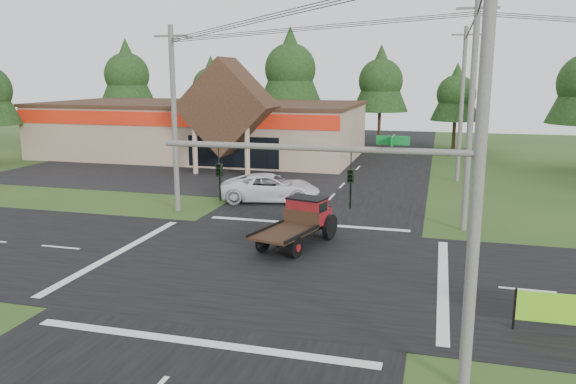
% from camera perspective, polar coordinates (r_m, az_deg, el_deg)
% --- Properties ---
extents(ground, '(120.00, 120.00, 0.00)m').
position_cam_1_polar(ground, '(23.46, -2.03, -7.60)').
color(ground, '#254117').
rests_on(ground, ground).
extents(road_ns, '(12.00, 120.00, 0.02)m').
position_cam_1_polar(road_ns, '(23.45, -2.03, -7.58)').
color(road_ns, black).
rests_on(road_ns, ground).
extents(road_ew, '(120.00, 12.00, 0.02)m').
position_cam_1_polar(road_ew, '(23.45, -2.03, -7.57)').
color(road_ew, black).
rests_on(road_ew, ground).
extents(parking_apron, '(28.00, 14.00, 0.02)m').
position_cam_1_polar(parking_apron, '(45.76, -11.82, 1.77)').
color(parking_apron, black).
rests_on(parking_apron, ground).
extents(cvs_building, '(30.40, 18.20, 9.19)m').
position_cam_1_polar(cvs_building, '(55.60, -8.58, 6.50)').
color(cvs_building, tan).
rests_on(cvs_building, ground).
extents(traffic_signal_mast, '(8.12, 0.24, 7.00)m').
position_cam_1_polar(traffic_signal_mast, '(14.05, 11.62, -2.29)').
color(traffic_signal_mast, '#595651').
rests_on(traffic_signal_mast, ground).
extents(utility_pole_nr, '(2.00, 0.30, 11.00)m').
position_cam_1_polar(utility_pole_nr, '(13.82, 18.81, 2.22)').
color(utility_pole_nr, '#595651').
rests_on(utility_pole_nr, ground).
extents(utility_pole_nw, '(2.00, 0.30, 10.50)m').
position_cam_1_polar(utility_pole_nw, '(32.66, -11.49, 7.35)').
color(utility_pole_nw, '#595651').
rests_on(utility_pole_nw, ground).
extents(utility_pole_ne, '(2.00, 0.30, 11.50)m').
position_cam_1_polar(utility_pole_ne, '(29.22, 18.08, 7.50)').
color(utility_pole_ne, '#595651').
rests_on(utility_pole_ne, ground).
extents(utility_pole_n, '(2.00, 0.30, 11.20)m').
position_cam_1_polar(utility_pole_n, '(43.20, 17.23, 8.56)').
color(utility_pole_n, '#595651').
rests_on(utility_pole_n, ground).
extents(tree_row_a, '(6.72, 6.72, 12.12)m').
position_cam_1_polar(tree_row_a, '(71.23, -16.07, 11.56)').
color(tree_row_a, '#332316').
rests_on(tree_row_a, ground).
extents(tree_row_b, '(5.60, 5.60, 10.10)m').
position_cam_1_polar(tree_row_b, '(68.50, -7.81, 10.79)').
color(tree_row_b, '#332316').
rests_on(tree_row_b, ground).
extents(tree_row_c, '(7.28, 7.28, 13.13)m').
position_cam_1_polar(tree_row_c, '(64.30, 0.23, 12.63)').
color(tree_row_c, '#332316').
rests_on(tree_row_c, ground).
extents(tree_row_d, '(6.16, 6.16, 11.11)m').
position_cam_1_polar(tree_row_d, '(63.47, 9.40, 11.28)').
color(tree_row_d, '#332316').
rests_on(tree_row_d, ground).
extents(tree_row_e, '(5.04, 5.04, 9.09)m').
position_cam_1_polar(tree_row_e, '(61.16, 16.74, 9.67)').
color(tree_row_e, '#332316').
rests_on(tree_row_e, ground).
extents(antique_flatbed_truck, '(3.28, 5.52, 2.17)m').
position_cam_1_polar(antique_flatbed_truck, '(25.86, 0.83, -3.23)').
color(antique_flatbed_truck, '#600D10').
rests_on(antique_flatbed_truck, ground).
extents(white_pickup, '(6.62, 4.08, 1.71)m').
position_cam_1_polar(white_pickup, '(35.23, -1.78, 0.45)').
color(white_pickup, white).
rests_on(white_pickup, ground).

